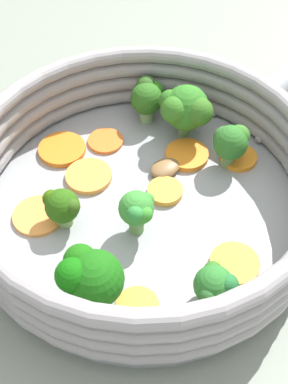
# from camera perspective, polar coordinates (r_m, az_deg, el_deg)

# --- Properties ---
(ground_plane) EXTENTS (4.00, 4.00, 0.00)m
(ground_plane) POSITION_cam_1_polar(r_m,az_deg,el_deg) (0.48, 0.00, -2.55)
(ground_plane) COLOR gray
(skillet) EXTENTS (0.28, 0.28, 0.02)m
(skillet) POSITION_cam_1_polar(r_m,az_deg,el_deg) (0.47, 0.00, -1.89)
(skillet) COLOR #939699
(skillet) RESTS_ON ground_plane
(skillet_rim_wall) EXTENTS (0.30, 0.30, 0.06)m
(skillet_rim_wall) POSITION_cam_1_polar(r_m,az_deg,el_deg) (0.44, 0.00, 1.45)
(skillet_rim_wall) COLOR #979293
(skillet_rim_wall) RESTS_ON skillet
(skillet_rivet_left) EXTENTS (0.01, 0.01, 0.01)m
(skillet_rivet_left) POSITION_cam_1_polar(r_m,az_deg,el_deg) (0.53, 12.24, 5.57)
(skillet_rivet_left) COLOR #979597
(skillet_rivet_left) RESTS_ON skillet
(skillet_rivet_right) EXTENTS (0.01, 0.01, 0.01)m
(skillet_rivet_right) POSITION_cam_1_polar(r_m,az_deg,el_deg) (0.55, 7.37, 8.45)
(skillet_rivet_right) COLOR #96999B
(skillet_rivet_right) RESTS_ON skillet
(carrot_slice_0) EXTENTS (0.06, 0.06, 0.01)m
(carrot_slice_0) POSITION_cam_1_polar(r_m,az_deg,el_deg) (0.51, -8.73, 4.53)
(carrot_slice_0) COLOR orange
(carrot_slice_0) RESTS_ON skillet
(carrot_slice_1) EXTENTS (0.06, 0.06, 0.01)m
(carrot_slice_1) POSITION_cam_1_polar(r_m,az_deg,el_deg) (0.50, 4.61, 3.97)
(carrot_slice_1) COLOR orange
(carrot_slice_1) RESTS_ON skillet
(carrot_slice_2) EXTENTS (0.06, 0.06, 0.00)m
(carrot_slice_2) POSITION_cam_1_polar(r_m,az_deg,el_deg) (0.43, 9.65, -7.55)
(carrot_slice_2) COLOR orange
(carrot_slice_2) RESTS_ON skillet
(carrot_slice_3) EXTENTS (0.06, 0.06, 0.01)m
(carrot_slice_3) POSITION_cam_1_polar(r_m,az_deg,el_deg) (0.49, -5.92, 1.70)
(carrot_slice_3) COLOR orange
(carrot_slice_3) RESTS_ON skillet
(carrot_slice_4) EXTENTS (0.04, 0.04, 0.00)m
(carrot_slice_4) POSITION_cam_1_polar(r_m,az_deg,el_deg) (0.46, -11.23, -2.50)
(carrot_slice_4) COLOR #EF9041
(carrot_slice_4) RESTS_ON skillet
(carrot_slice_5) EXTENTS (0.03, 0.03, 0.01)m
(carrot_slice_5) POSITION_cam_1_polar(r_m,az_deg,el_deg) (0.47, 2.22, 0.12)
(carrot_slice_5) COLOR gold
(carrot_slice_5) RESTS_ON skillet
(carrot_slice_6) EXTENTS (0.04, 0.04, 0.00)m
(carrot_slice_6) POSITION_cam_1_polar(r_m,az_deg,el_deg) (0.41, -0.70, -12.06)
(carrot_slice_6) COLOR orange
(carrot_slice_6) RESTS_ON skillet
(carrot_slice_7) EXTENTS (0.04, 0.04, 0.00)m
(carrot_slice_7) POSITION_cam_1_polar(r_m,az_deg,el_deg) (0.51, 9.70, 3.99)
(carrot_slice_7) COLOR orange
(carrot_slice_7) RESTS_ON skillet
(carrot_slice_8) EXTENTS (0.05, 0.05, 0.00)m
(carrot_slice_8) POSITION_cam_1_polar(r_m,az_deg,el_deg) (0.52, -4.12, 5.45)
(carrot_slice_8) COLOR orange
(carrot_slice_8) RESTS_ON skillet
(broccoli_floret_0) EXTENTS (0.05, 0.05, 0.05)m
(broccoli_floret_0) POSITION_cam_1_polar(r_m,az_deg,el_deg) (0.38, -5.80, -8.96)
(broccoli_floret_0) COLOR #7CAF63
(broccoli_floret_0) RESTS_ON skillet
(broccoli_floret_1) EXTENTS (0.04, 0.04, 0.04)m
(broccoli_floret_1) POSITION_cam_1_polar(r_m,az_deg,el_deg) (0.53, 0.41, 10.19)
(broccoli_floret_1) COLOR #8AAF6D
(broccoli_floret_1) RESTS_ON skillet
(broccoli_floret_2) EXTENTS (0.03, 0.03, 0.04)m
(broccoli_floret_2) POSITION_cam_1_polar(r_m,az_deg,el_deg) (0.40, 7.55, -9.85)
(broccoli_floret_2) COLOR #67934C
(broccoli_floret_2) RESTS_ON skillet
(broccoli_floret_3) EXTENTS (0.03, 0.03, 0.04)m
(broccoli_floret_3) POSITION_cam_1_polar(r_m,az_deg,el_deg) (0.44, -8.74, -1.51)
(broccoli_floret_3) COLOR #769651
(broccoli_floret_3) RESTS_ON skillet
(broccoli_floret_4) EXTENTS (0.03, 0.03, 0.04)m
(broccoli_floret_4) POSITION_cam_1_polar(r_m,az_deg,el_deg) (0.43, -0.69, -1.91)
(broccoli_floret_4) COLOR #618E4B
(broccoli_floret_4) RESTS_ON skillet
(broccoli_floret_5) EXTENTS (0.04, 0.03, 0.04)m
(broccoli_floret_5) POSITION_cam_1_polar(r_m,az_deg,el_deg) (0.48, 9.43, 5.17)
(broccoli_floret_5) COLOR #6D9250
(broccoli_floret_5) RESTS_ON skillet
(broccoli_floret_6) EXTENTS (0.05, 0.05, 0.05)m
(broccoli_floret_6) POSITION_cam_1_polar(r_m,az_deg,el_deg) (0.50, 4.41, 8.88)
(broccoli_floret_6) COLOR #65944D
(broccoli_floret_6) RESTS_ON skillet
(mushroom_piece_0) EXTENTS (0.02, 0.03, 0.01)m
(mushroom_piece_0) POSITION_cam_1_polar(r_m,az_deg,el_deg) (0.49, 2.26, 2.58)
(mushroom_piece_0) COLOR brown
(mushroom_piece_0) RESTS_ON skillet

